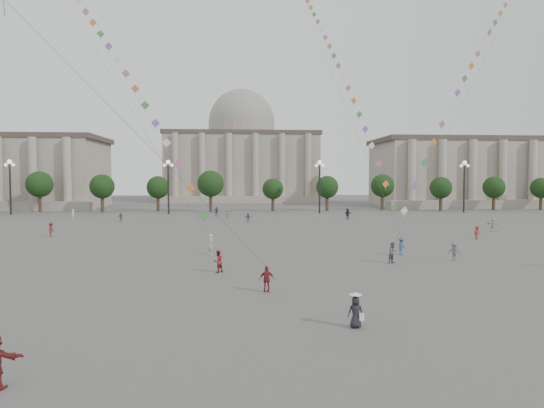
{
  "coord_description": "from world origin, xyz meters",
  "views": [
    {
      "loc": [
        -1.56,
        -26.29,
        6.96
      ],
      "look_at": [
        1.21,
        12.0,
        4.95
      ],
      "focal_mm": 32.0,
      "sensor_mm": 36.0,
      "label": 1
    }
  ],
  "objects": [
    {
      "name": "kite_flyer_1",
      "position": [
        13.4,
        16.61,
        0.81
      ],
      "size": [
        1.17,
        1.16,
        1.62
      ],
      "primitive_type": "imported",
      "rotation": [
        0.0,
        0.0,
        0.77
      ],
      "color": "#325172",
      "rests_on": "ground"
    },
    {
      "name": "person_crowd_10",
      "position": [
        -29.47,
        58.33,
        0.88
      ],
      "size": [
        0.43,
        0.64,
        1.75
      ],
      "primitive_type": "imported",
      "rotation": [
        0.0,
        0.0,
        1.56
      ],
      "color": "white",
      "rests_on": "ground"
    },
    {
      "name": "kite_flyer_2",
      "position": [
        11.23,
        12.45,
        0.88
      ],
      "size": [
        1.08,
        1.01,
        1.76
      ],
      "primitive_type": "imported",
      "rotation": [
        0.0,
        0.0,
        0.53
      ],
      "color": "#5F5E63",
      "rests_on": "ground"
    },
    {
      "name": "lamp_post_far_east",
      "position": [
        45.0,
        70.0,
        7.35
      ],
      "size": [
        2.0,
        0.9,
        10.65
      ],
      "color": "#262628",
      "rests_on": "ground"
    },
    {
      "name": "hat_person",
      "position": [
        3.94,
        -4.35,
        0.81
      ],
      "size": [
        0.75,
        0.6,
        1.69
      ],
      "color": "black",
      "rests_on": "ground"
    },
    {
      "name": "person_crowd_4",
      "position": [
        -3.2,
        56.26,
        0.85
      ],
      "size": [
        1.56,
        1.36,
        1.7
      ],
      "primitive_type": "imported",
      "rotation": [
        0.0,
        0.0,
        3.79
      ],
      "color": "#BABBB6",
      "rests_on": "ground"
    },
    {
      "name": "kite_train_mid",
      "position": [
        9.66,
        42.62,
        28.78
      ],
      "size": [
        7.77,
        49.03,
        70.95
      ],
      "color": "#3F3F3F",
      "rests_on": "ground"
    },
    {
      "name": "person_crowd_16",
      "position": [
        -20.12,
        52.36,
        0.78
      ],
      "size": [
        0.98,
        0.57,
        1.56
      ],
      "primitive_type": "imported",
      "rotation": [
        0.0,
        0.0,
        6.06
      ],
      "color": "slate",
      "rests_on": "ground"
    },
    {
      "name": "kite_flyer_0",
      "position": [
        -2.99,
        9.6,
        0.82
      ],
      "size": [
        1.01,
        1.01,
        1.65
      ],
      "primitive_type": "imported",
      "rotation": [
        0.0,
        0.0,
        3.94
      ],
      "color": "maroon",
      "rests_on": "ground"
    },
    {
      "name": "person_crowd_9",
      "position": [
        17.41,
        55.52,
        0.94
      ],
      "size": [
        1.67,
        1.56,
        1.87
      ],
      "primitive_type": "imported",
      "rotation": [
        0.0,
        0.0,
        0.72
      ],
      "color": "#242228",
      "rests_on": "ground"
    },
    {
      "name": "lamp_post_far_west",
      "position": [
        -45.0,
        70.0,
        7.35
      ],
      "size": [
        2.0,
        0.9,
        10.65
      ],
      "color": "#262628",
      "rests_on": "ground"
    },
    {
      "name": "person_crowd_6",
      "position": [
        16.78,
        13.22,
        0.78
      ],
      "size": [
        1.16,
        1.01,
        1.56
      ],
      "primitive_type": "imported",
      "rotation": [
        0.0,
        0.0,
        5.75
      ],
      "color": "#59595D",
      "rests_on": "ground"
    },
    {
      "name": "person_crowd_17",
      "position": [
        -23.87,
        33.43,
        0.87
      ],
      "size": [
        0.67,
        1.13,
        1.73
      ],
      "primitive_type": "imported",
      "rotation": [
        0.0,
        0.0,
        1.55
      ],
      "color": "maroon",
      "rests_on": "ground"
    },
    {
      "name": "person_crowd_0",
      "position": [
        -5.35,
        63.01,
        0.94
      ],
      "size": [
        1.16,
        0.61,
        1.88
      ],
      "primitive_type": "imported",
      "rotation": [
        0.0,
        0.0,
        0.15
      ],
      "color": "#324E72",
      "rests_on": "ground"
    },
    {
      "name": "hall_east",
      "position": [
        75.0,
        93.89,
        8.43
      ],
      "size": [
        84.0,
        26.22,
        17.2
      ],
      "color": "gray",
      "rests_on": "ground"
    },
    {
      "name": "ground",
      "position": [
        0.0,
        0.0,
        0.0
      ],
      "size": [
        360.0,
        360.0,
        0.0
      ],
      "primitive_type": "plane",
      "color": "#565351",
      "rests_on": "ground"
    },
    {
      "name": "person_crowd_7",
      "position": [
        32.13,
        35.02,
        0.91
      ],
      "size": [
        1.65,
        1.5,
        1.83
      ],
      "primitive_type": "imported",
      "rotation": [
        0.0,
        0.0,
        2.45
      ],
      "color": "silver",
      "rests_on": "ground"
    },
    {
      "name": "person_crowd_12",
      "position": [
        0.23,
        50.8,
        0.76
      ],
      "size": [
        1.47,
        1.04,
        1.53
      ],
      "primitive_type": "imported",
      "rotation": [
        0.0,
        0.0,
        2.68
      ],
      "color": "slate",
      "rests_on": "ground"
    },
    {
      "name": "lamp_post_mid_east",
      "position": [
        15.0,
        70.0,
        7.35
      ],
      "size": [
        2.0,
        0.9,
        10.65
      ],
      "color": "#262628",
      "rests_on": "ground"
    },
    {
      "name": "person_crowd_13",
      "position": [
        -3.95,
        18.07,
        0.95
      ],
      "size": [
        0.72,
        0.82,
        1.9
      ],
      "primitive_type": "imported",
      "rotation": [
        0.0,
        0.0,
        2.03
      ],
      "color": "beige",
      "rests_on": "ground"
    },
    {
      "name": "kite_train_east",
      "position": [
        27.23,
        28.48,
        22.58
      ],
      "size": [
        30.07,
        29.62,
        57.59
      ],
      "color": "#3F3F3F",
      "rests_on": "ground"
    },
    {
      "name": "kite_train_west",
      "position": [
        -18.5,
        28.39,
        25.33
      ],
      "size": [
        29.63,
        35.23,
        63.76
      ],
      "color": "#3F3F3F",
      "rests_on": "ground"
    },
    {
      "name": "person_crowd_8",
      "position": [
        25.93,
        27.17,
        0.78
      ],
      "size": [
        1.16,
        0.96,
        1.56
      ],
      "primitive_type": "imported",
      "rotation": [
        0.0,
        0.0,
        0.45
      ],
      "color": "maroon",
      "rests_on": "ground"
    },
    {
      "name": "tree_row",
      "position": [
        0.0,
        78.0,
        5.39
      ],
      "size": [
        137.12,
        5.12,
        8.0
      ],
      "color": "#36271B",
      "rests_on": "ground"
    },
    {
      "name": "hall_central",
      "position": [
        0.0,
        129.22,
        14.23
      ],
      "size": [
        48.3,
        34.3,
        35.5
      ],
      "color": "gray",
      "rests_on": "ground"
    },
    {
      "name": "tourist_0",
      "position": [
        0.25,
        3.08,
        0.8
      ],
      "size": [
        0.96,
        0.44,
        1.61
      ],
      "primitive_type": "imported",
      "rotation": [
        0.0,
        0.0,
        3.19
      ],
      "color": "maroon",
      "rests_on": "ground"
    },
    {
      "name": "lamp_post_mid_west",
      "position": [
        -15.0,
        70.0,
        7.35
      ],
      "size": [
        2.0,
        0.9,
        10.65
      ],
      "color": "#262628",
      "rests_on": "ground"
    }
  ]
}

